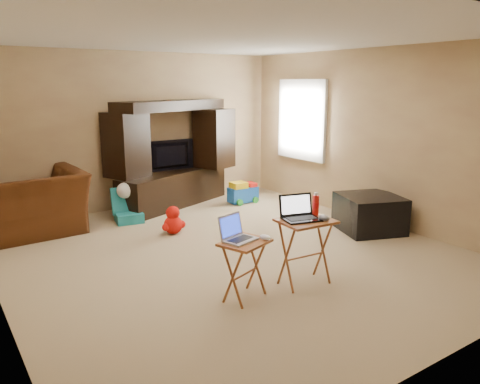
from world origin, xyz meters
TOP-DOWN VIEW (x-y plane):
  - floor at (0.00, 0.00)m, footprint 5.50×5.50m
  - ceiling at (0.00, 0.00)m, footprint 5.50×5.50m
  - wall_back at (0.00, 2.75)m, footprint 5.00×0.00m
  - wall_front at (0.00, -2.75)m, footprint 5.00×0.00m
  - wall_right at (2.50, 0.00)m, footprint 0.00×5.50m
  - window_pane at (2.48, 1.55)m, footprint 0.00×1.20m
  - window_frame at (2.46, 1.55)m, footprint 0.06×1.14m
  - entertainment_center at (0.47, 2.45)m, footprint 2.17×1.26m
  - television at (0.47, 2.51)m, footprint 0.88×0.12m
  - recliner at (-1.81, 2.14)m, footprint 1.37×1.22m
  - child_rocker at (-0.52, 1.95)m, footprint 0.45×0.50m
  - plush_toy at (-0.23, 1.08)m, footprint 0.35×0.29m
  - push_toy at (1.53, 1.95)m, footprint 0.52×0.38m
  - ottoman at (2.08, -0.33)m, footprint 1.00×1.00m
  - tray_table_left at (-0.55, -1.09)m, footprint 0.53×0.48m
  - tray_table_right at (0.14, -1.16)m, footprint 0.55×0.46m
  - laptop_left at (-0.58, -1.06)m, footprint 0.36×0.32m
  - laptop_right at (0.10, -1.14)m, footprint 0.42×0.37m
  - mouse_left at (-0.37, -1.16)m, footprint 0.10×0.13m
  - mouse_right at (0.27, -1.28)m, footprint 0.10×0.15m
  - water_bottle at (0.34, -1.08)m, footprint 0.07×0.07m

SIDE VIEW (x-z plane):
  - floor at x=0.00m, z-range 0.00..0.00m
  - push_toy at x=1.53m, z-range 0.00..0.38m
  - plush_toy at x=-0.23m, z-range 0.00..0.39m
  - ottoman at x=2.08m, z-range 0.00..0.50m
  - child_rocker at x=-0.52m, z-range 0.00..0.51m
  - tray_table_left at x=-0.55m, z-range 0.00..0.57m
  - tray_table_right at x=0.14m, z-range 0.00..0.68m
  - recliner at x=-1.81m, z-range 0.00..0.86m
  - mouse_left at x=-0.37m, z-range 0.57..0.62m
  - laptop_left at x=-0.58m, z-range 0.57..0.81m
  - mouse_right at x=0.27m, z-range 0.68..0.74m
  - water_bottle at x=0.34m, z-range 0.68..0.89m
  - laptop_right at x=0.10m, z-range 0.68..0.92m
  - television at x=0.47m, z-range 0.58..1.09m
  - entertainment_center at x=0.47m, z-range 0.00..1.74m
  - wall_back at x=0.00m, z-range -1.25..3.75m
  - wall_front at x=0.00m, z-range -1.25..3.75m
  - wall_right at x=2.50m, z-range -1.50..4.00m
  - window_pane at x=2.48m, z-range 0.80..2.00m
  - window_frame at x=2.46m, z-range 0.73..2.07m
  - ceiling at x=0.00m, z-range 2.50..2.50m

